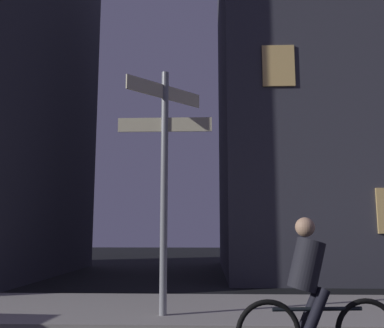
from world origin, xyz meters
name	(u,v)px	position (x,y,z in m)	size (l,w,h in m)	color
sidewalk_kerb	(109,310)	(0.00, 7.20, 0.07)	(40.00, 3.12, 0.14)	#9E9991
signpost	(164,165)	(1.05, 6.38, 2.55)	(1.60, 1.15, 4.03)	gray
cyclist	(312,296)	(2.92, 4.25, 0.75)	(1.82, 0.37, 1.61)	black
building_right_block	(333,73)	(6.67, 15.52, 7.58)	(8.72, 9.29, 15.17)	#383842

